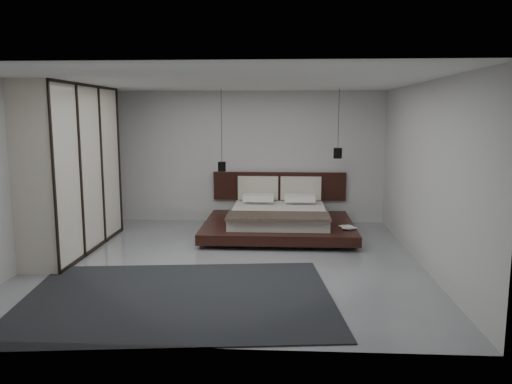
# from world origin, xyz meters

# --- Properties ---
(floor) EXTENTS (6.00, 6.00, 0.00)m
(floor) POSITION_xyz_m (0.00, 0.00, 0.00)
(floor) COLOR gray
(floor) RESTS_ON ground
(ceiling) EXTENTS (6.00, 6.00, 0.00)m
(ceiling) POSITION_xyz_m (0.00, 0.00, 2.80)
(ceiling) COLOR white
(ceiling) RESTS_ON wall_back
(wall_back) EXTENTS (6.00, 0.00, 6.00)m
(wall_back) POSITION_xyz_m (0.00, 3.00, 1.40)
(wall_back) COLOR beige
(wall_back) RESTS_ON floor
(wall_front) EXTENTS (6.00, 0.00, 6.00)m
(wall_front) POSITION_xyz_m (0.00, -3.00, 1.40)
(wall_front) COLOR beige
(wall_front) RESTS_ON floor
(wall_left) EXTENTS (0.00, 6.00, 6.00)m
(wall_left) POSITION_xyz_m (-3.00, 0.00, 1.40)
(wall_left) COLOR beige
(wall_left) RESTS_ON floor
(wall_right) EXTENTS (0.00, 6.00, 6.00)m
(wall_right) POSITION_xyz_m (3.00, 0.00, 1.40)
(wall_right) COLOR beige
(wall_right) RESTS_ON floor
(lattice_screen) EXTENTS (0.05, 0.90, 2.60)m
(lattice_screen) POSITION_xyz_m (-2.95, 2.45, 1.30)
(lattice_screen) COLOR black
(lattice_screen) RESTS_ON floor
(bed) EXTENTS (2.83, 2.41, 1.08)m
(bed) POSITION_xyz_m (0.77, 1.91, 0.29)
(bed) COLOR black
(bed) RESTS_ON floor
(book_lower) EXTENTS (0.33, 0.37, 0.03)m
(book_lower) POSITION_xyz_m (1.94, 1.24, 0.28)
(book_lower) COLOR #99724C
(book_lower) RESTS_ON bed
(book_upper) EXTENTS (0.21, 0.28, 0.02)m
(book_upper) POSITION_xyz_m (1.92, 1.21, 0.30)
(book_upper) COLOR #99724C
(book_upper) RESTS_ON book_lower
(pendant_left) EXTENTS (0.16, 0.16, 1.63)m
(pendant_left) POSITION_xyz_m (-0.39, 2.36, 1.28)
(pendant_left) COLOR black
(pendant_left) RESTS_ON ceiling
(pendant_right) EXTENTS (0.17, 0.17, 1.36)m
(pendant_right) POSITION_xyz_m (1.94, 2.36, 1.55)
(pendant_right) COLOR black
(pendant_right) RESTS_ON ceiling
(wardrobe) EXTENTS (0.67, 2.87, 2.82)m
(wardrobe) POSITION_xyz_m (-2.70, 0.56, 1.41)
(wardrobe) COLOR beige
(wardrobe) RESTS_ON floor
(rug) EXTENTS (4.17, 3.19, 0.02)m
(rug) POSITION_xyz_m (-0.46, -1.67, 0.01)
(rug) COLOR black
(rug) RESTS_ON floor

